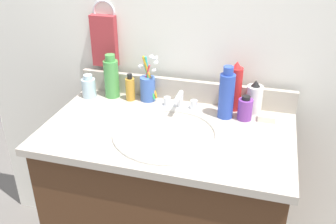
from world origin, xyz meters
TOP-DOWN VIEW (x-y plane):
  - vanity_cabinet at (0.00, 0.00)m, footprint 0.88×0.49m
  - countertop at (0.00, 0.00)m, footprint 0.91×0.54m
  - backsplash at (0.00, 0.26)m, footprint 0.91×0.02m
  - back_wall at (0.00, 0.32)m, footprint 2.01×0.04m
  - towel_ring at (-0.36, 0.30)m, footprint 0.10×0.01m
  - hand_towel at (-0.36, 0.28)m, footprint 0.11×0.04m
  - sink_basin at (0.01, -0.04)m, footprint 0.39×0.39m
  - faucet at (0.01, 0.16)m, footprint 0.16×0.10m
  - bottle_spray_red at (0.21, 0.23)m, footprint 0.05×0.05m
  - bottle_lotion_white at (0.29, 0.22)m, footprint 0.06×0.06m
  - bottle_gel_clear at (-0.40, 0.17)m, footprint 0.06×0.06m
  - bottle_toner_green at (-0.30, 0.21)m, footprint 0.06×0.06m
  - bottle_oil_amber at (-0.22, 0.20)m, footprint 0.04×0.04m
  - bottle_cream_purple at (0.26, 0.15)m, footprint 0.06×0.06m
  - bottle_shampoo_blue at (0.19, 0.15)m, footprint 0.06×0.06m
  - cup_blue_plastic at (-0.14, 0.21)m, footprint 0.09×0.07m
  - soap_bar at (0.35, 0.16)m, footprint 0.06×0.04m

SIDE VIEW (x-z plane):
  - vanity_cabinet at x=0.00m, z-range 0.00..0.83m
  - back_wall at x=0.00m, z-range 0.00..1.30m
  - sink_basin at x=0.01m, z-range 0.78..0.89m
  - countertop at x=0.00m, z-range 0.83..0.86m
  - soap_bar at x=0.35m, z-range 0.86..0.89m
  - faucet at x=0.01m, z-range 0.85..0.93m
  - bottle_cream_purple at x=0.26m, z-range 0.86..0.95m
  - bottle_gel_clear at x=-0.40m, z-range 0.86..0.96m
  - backsplash at x=0.00m, z-range 0.86..0.95m
  - bottle_oil_amber at x=-0.22m, z-range 0.85..0.97m
  - cup_blue_plastic at x=-0.14m, z-range 0.82..1.02m
  - bottle_lotion_white at x=0.29m, z-range 0.85..0.99m
  - bottle_toner_green at x=-0.30m, z-range 0.85..1.04m
  - bottle_spray_red at x=0.21m, z-range 0.85..1.06m
  - bottle_shampoo_blue at x=0.19m, z-range 0.85..1.06m
  - hand_towel at x=-0.36m, z-range 0.97..1.19m
  - towel_ring at x=-0.36m, z-range 1.15..1.25m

